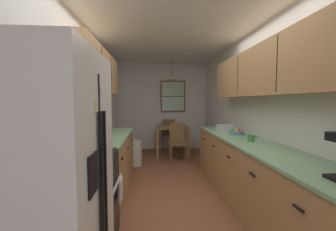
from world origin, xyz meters
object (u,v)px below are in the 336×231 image
at_px(dining_chair_near, 178,140).
at_px(mug_by_coffeemaker, 251,138).
at_px(refrigerator, 45,193).
at_px(dining_table, 172,131).
at_px(fruit_bowl, 236,132).
at_px(trash_bin, 135,153).
at_px(storage_canister, 95,139).
at_px(mug_spare, 219,126).
at_px(microwave_over_range, 65,71).
at_px(dish_rack, 226,128).
at_px(dining_chair_far, 168,132).
at_px(table_serving_bowl, 174,126).
at_px(stove_range, 82,200).

height_order(dining_chair_near, mug_by_coffeemaker, mug_by_coffeemaker).
xyz_separation_m(refrigerator, dining_table, (1.18, 4.18, -0.23)).
height_order(refrigerator, fruit_bowl, refrigerator).
bearing_deg(mug_by_coffeemaker, dining_chair_near, 107.48).
height_order(trash_bin, storage_canister, storage_canister).
relative_size(trash_bin, mug_spare, 4.94).
bearing_deg(microwave_over_range, trash_bin, 81.02).
bearing_deg(fruit_bowl, dish_rack, 92.16).
bearing_deg(mug_spare, mug_by_coffeemaker, -89.12).
bearing_deg(mug_by_coffeemaker, trash_bin, 130.71).
bearing_deg(dining_chair_far, mug_spare, -69.78).
height_order(fruit_bowl, table_serving_bowl, fruit_bowl).
bearing_deg(dining_chair_near, storage_canister, -119.44).
height_order(stove_range, dish_rack, stove_range).
xyz_separation_m(refrigerator, dining_chair_far, (1.12, 4.81, -0.37)).
xyz_separation_m(microwave_over_range, dining_table, (1.33, 3.46, -1.07)).
distance_m(refrigerator, dish_rack, 3.05).
bearing_deg(microwave_over_range, fruit_bowl, 28.75).
bearing_deg(refrigerator, table_serving_bowl, 73.39).
xyz_separation_m(mug_spare, fruit_bowl, (0.05, -0.70, -0.01)).
distance_m(dining_chair_near, mug_spare, 1.26).
bearing_deg(dining_chair_near, mug_spare, -54.69).
relative_size(storage_canister, dish_rack, 0.47).
bearing_deg(mug_spare, dish_rack, -82.11).
bearing_deg(refrigerator, dining_chair_far, 76.87).
height_order(stove_range, fruit_bowl, stove_range).
bearing_deg(dining_chair_near, refrigerator, -109.53).
bearing_deg(trash_bin, dining_chair_far, 60.40).
relative_size(dining_chair_near, fruit_bowl, 4.16).
distance_m(dining_chair_near, mug_by_coffeemaker, 2.37).
bearing_deg(mug_spare, table_serving_bowl, 115.38).
relative_size(stove_range, fruit_bowl, 5.09).
distance_m(mug_by_coffeemaker, dish_rack, 0.99).
distance_m(dining_table, dining_chair_far, 0.65).
relative_size(dining_table, dining_chair_near, 0.94).
height_order(dining_chair_far, storage_canister, storage_canister).
bearing_deg(fruit_bowl, dining_chair_near, 113.86).
relative_size(dining_table, mug_by_coffeemaker, 6.93).
relative_size(mug_spare, fruit_bowl, 0.52).
height_order(dining_table, dining_chair_far, dining_chair_far).
xyz_separation_m(storage_canister, mug_by_coffeemaker, (1.99, 0.08, -0.03)).
relative_size(dining_table, dining_chair_far, 0.94).
relative_size(refrigerator, dining_chair_far, 1.93).
xyz_separation_m(stove_range, dining_chair_near, (1.29, 2.83, 0.03)).
bearing_deg(dining_table, stove_range, -109.29).
relative_size(dining_chair_far, storage_canister, 5.69).
height_order(dining_chair_far, fruit_bowl, fruit_bowl).
relative_size(dining_chair_far, fruit_bowl, 4.16).
bearing_deg(fruit_bowl, dining_table, 109.54).
height_order(storage_canister, mug_by_coffeemaker, storage_canister).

